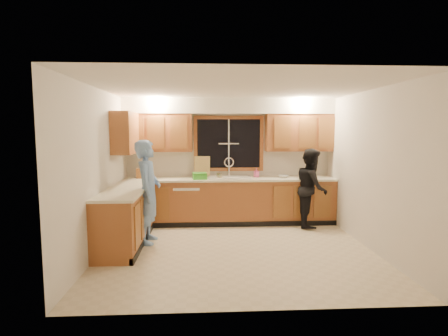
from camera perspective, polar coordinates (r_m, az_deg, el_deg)
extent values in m
plane|color=beige|center=(5.66, 2.08, -13.13)|extent=(4.20, 4.20, 0.00)
plane|color=white|center=(5.38, 2.18, 12.89)|extent=(4.20, 4.20, 0.00)
plane|color=silver|center=(7.26, 0.77, 1.25)|extent=(4.20, 0.00, 4.20)
plane|color=silver|center=(5.59, -19.82, -0.56)|extent=(0.00, 3.80, 3.80)
plane|color=silver|center=(5.95, 22.71, -0.29)|extent=(0.00, 3.80, 3.80)
cube|color=#9E592E|center=(7.08, 0.92, -5.50)|extent=(4.20, 0.60, 0.88)
cube|color=#9E592E|center=(5.99, -15.80, -7.88)|extent=(0.60, 1.90, 0.88)
cube|color=#F0E9CA|center=(6.99, 0.94, -1.83)|extent=(4.20, 0.63, 0.04)
cube|color=#F0E9CA|center=(5.90, -15.79, -3.54)|extent=(0.63, 1.90, 0.04)
cube|color=#9E592E|center=(7.12, -10.71, 5.68)|extent=(1.35, 0.33, 0.75)
cube|color=#9E592E|center=(7.31, 12.13, 5.66)|extent=(1.35, 0.33, 0.75)
cube|color=#9E592E|center=(6.60, -15.83, 5.53)|extent=(0.33, 0.90, 0.75)
cube|color=white|center=(7.08, 0.88, 10.03)|extent=(4.20, 0.35, 0.30)
cube|color=black|center=(7.24, 0.77, 4.00)|extent=(1.30, 0.01, 1.00)
cube|color=#9E592E|center=(7.23, 0.79, 8.24)|extent=(1.44, 0.03, 0.07)
cube|color=#9E592E|center=(7.27, 0.77, -0.22)|extent=(1.44, 0.03, 0.07)
cube|color=#9E592E|center=(7.21, -4.67, 3.98)|extent=(0.07, 0.03, 1.00)
cube|color=#9E592E|center=(7.31, 6.16, 3.99)|extent=(0.07, 0.03, 1.00)
cube|color=silver|center=(7.00, 0.93, -1.57)|extent=(0.86, 0.52, 0.03)
cube|color=silver|center=(7.00, -0.79, -2.31)|extent=(0.38, 0.42, 0.18)
cube|color=silver|center=(7.03, 2.64, -2.28)|extent=(0.38, 0.42, 0.18)
cylinder|color=white|center=(7.18, 0.82, -0.17)|extent=(0.04, 0.04, 0.28)
torus|color=white|center=(7.17, 0.82, 0.94)|extent=(0.21, 0.03, 0.21)
cube|color=white|center=(7.07, -5.99, -5.80)|extent=(0.60, 0.56, 0.82)
cube|color=white|center=(5.45, -17.13, -9.20)|extent=(0.58, 0.75, 0.90)
imported|color=#6A8FC8|center=(5.93, -12.31, -3.81)|extent=(0.42, 0.63, 1.72)
imported|color=black|center=(7.01, 14.09, -3.12)|extent=(0.73, 0.85, 1.53)
cube|color=#975C29|center=(7.15, -13.65, -0.85)|extent=(0.11, 0.09, 0.20)
cube|color=#D8B46E|center=(7.18, -3.60, 0.24)|extent=(0.33, 0.14, 0.42)
cube|color=green|center=(6.86, -3.99, -1.30)|extent=(0.29, 0.28, 0.12)
imported|color=pink|center=(7.16, 5.31, -0.74)|extent=(0.10, 0.10, 0.19)
imported|color=silver|center=(7.18, 9.72, -1.34)|extent=(0.26, 0.26, 0.05)
cylinder|color=#C1B594|center=(6.82, -0.59, -1.39)|extent=(0.08, 0.08, 0.11)
cylinder|color=#C1B594|center=(6.91, -0.96, -1.28)|extent=(0.08, 0.08, 0.11)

